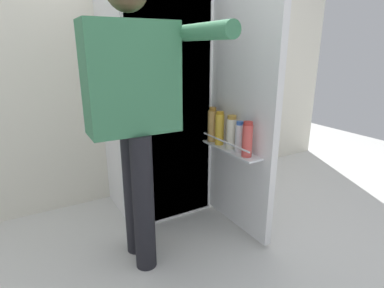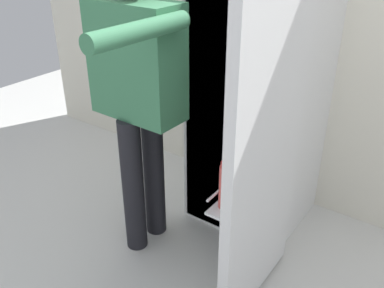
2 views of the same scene
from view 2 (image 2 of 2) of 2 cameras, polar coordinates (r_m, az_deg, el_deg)
name	(u,v)px [view 2 (image 2 of 2)]	position (r m, az deg, el deg)	size (l,w,h in m)	color
ground_plane	(204,256)	(2.48, 1.68, -15.05)	(6.93, 6.93, 0.00)	silver
kitchen_wall	(292,13)	(2.66, 13.49, 17.00)	(4.40, 0.10, 2.44)	silver
refrigerator	(260,93)	(2.39, 9.24, 6.90)	(0.70, 1.24, 1.69)	white
person	(139,84)	(2.12, -7.22, 8.09)	(0.55, 0.79, 1.61)	black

